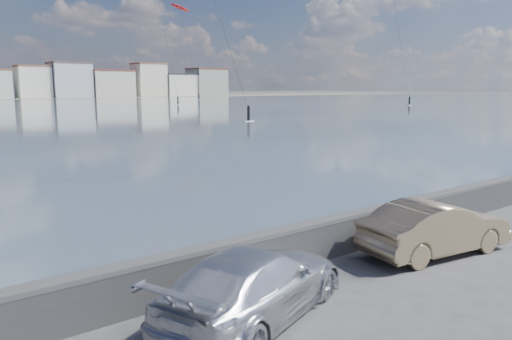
{
  "coord_description": "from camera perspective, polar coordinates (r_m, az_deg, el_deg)",
  "views": [
    {
      "loc": [
        -6.55,
        -5.77,
        4.28
      ],
      "look_at": [
        1.0,
        4.0,
        2.2
      ],
      "focal_mm": 35.0,
      "sensor_mm": 36.0,
      "label": 1
    }
  ],
  "objects": [
    {
      "name": "car_silver",
      "position": [
        9.46,
        -0.18,
        -12.88
      ],
      "size": [
        4.97,
        3.35,
        1.34
      ],
      "primitive_type": "imported",
      "rotation": [
        0.0,
        0.0,
        1.92
      ],
      "color": "silver",
      "rests_on": "ground"
    },
    {
      "name": "seawall",
      "position": [
        11.32,
        0.02,
        -9.5
      ],
      "size": [
        400.0,
        0.36,
        1.08
      ],
      "color": "#28282B",
      "rests_on": "ground"
    },
    {
      "name": "car_champagne",
      "position": [
        13.71,
        19.84,
        -6.2
      ],
      "size": [
        4.37,
        2.08,
        1.38
      ],
      "primitive_type": "imported",
      "rotation": [
        0.0,
        0.0,
        1.42
      ],
      "color": "tan",
      "rests_on": "ground"
    },
    {
      "name": "ground",
      "position": [
        9.72,
        10.25,
        -16.72
      ],
      "size": [
        700.0,
        700.0,
        0.0
      ],
      "primitive_type": "plane",
      "color": "#333335",
      "rests_on": "ground"
    },
    {
      "name": "kitesurfer_15",
      "position": [
        168.08,
        -8.67,
        17.72
      ],
      "size": [
        4.74,
        12.77,
        31.22
      ],
      "color": "red",
      "rests_on": "ground"
    }
  ]
}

